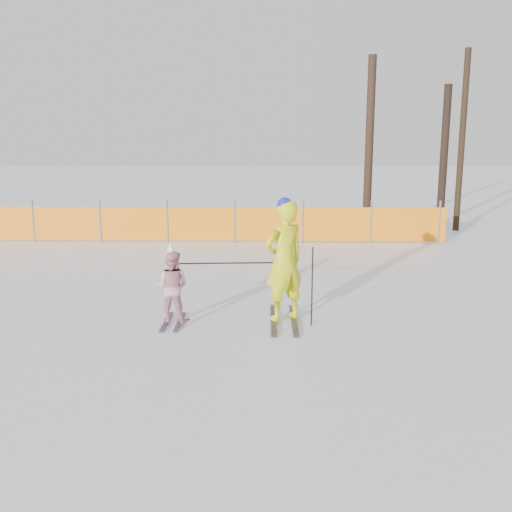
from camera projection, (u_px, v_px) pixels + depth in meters
The scene contains 6 objects.
ground at pixel (255, 320), 9.64m from camera, with size 120.00×120.00×0.00m, color white.
adult at pixel (284, 261), 9.36m from camera, with size 0.87×1.64×2.08m.
child at pixel (172, 286), 9.35m from camera, with size 0.66×1.01×1.38m.
ski_poles at pixel (266, 274), 9.28m from camera, with size 2.18×0.22×1.31m.
safety_fence at pixel (171, 224), 16.86m from camera, with size 16.23×0.06×1.25m.
tree_trunks at pixel (420, 148), 19.15m from camera, with size 3.30×2.06×5.86m.
Camera 1 is at (0.18, -9.22, 2.98)m, focal length 40.00 mm.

